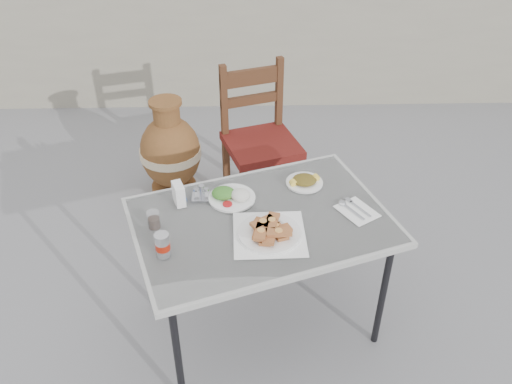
{
  "coord_description": "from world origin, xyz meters",
  "views": [
    {
      "loc": [
        0.1,
        -1.86,
        2.15
      ],
      "look_at": [
        0.15,
        0.03,
        0.78
      ],
      "focal_mm": 38.0,
      "sensor_mm": 36.0,
      "label": 1
    }
  ],
  "objects_px": {
    "soda_can": "(163,245)",
    "terracotta_urn": "(171,153)",
    "chair": "(259,140)",
    "pide_plate": "(269,229)",
    "napkin_holder": "(179,194)",
    "salad_rice_plate": "(231,195)",
    "cafe_table": "(262,227)",
    "salad_chopped_plate": "(304,181)",
    "cola_glass": "(154,221)",
    "condiment_caddy": "(202,194)"
  },
  "relations": [
    {
      "from": "cafe_table",
      "to": "salad_chopped_plate",
      "type": "relative_size",
      "value": 7.27
    },
    {
      "from": "terracotta_urn",
      "to": "salad_chopped_plate",
      "type": "bearing_deg",
      "value": -48.94
    },
    {
      "from": "cafe_table",
      "to": "cola_glass",
      "type": "xyz_separation_m",
      "value": [
        -0.46,
        -0.04,
        0.08
      ]
    },
    {
      "from": "salad_rice_plate",
      "to": "terracotta_urn",
      "type": "distance_m",
      "value": 1.12
    },
    {
      "from": "cafe_table",
      "to": "salad_chopped_plate",
      "type": "bearing_deg",
      "value": 51.04
    },
    {
      "from": "salad_rice_plate",
      "to": "napkin_holder",
      "type": "height_order",
      "value": "napkin_holder"
    },
    {
      "from": "napkin_holder",
      "to": "condiment_caddy",
      "type": "bearing_deg",
      "value": -1.71
    },
    {
      "from": "cafe_table",
      "to": "terracotta_urn",
      "type": "bearing_deg",
      "value": 115.66
    },
    {
      "from": "salad_rice_plate",
      "to": "soda_can",
      "type": "relative_size",
      "value": 2.01
    },
    {
      "from": "pide_plate",
      "to": "condiment_caddy",
      "type": "height_order",
      "value": "condiment_caddy"
    },
    {
      "from": "napkin_holder",
      "to": "chair",
      "type": "relative_size",
      "value": 0.11
    },
    {
      "from": "cola_glass",
      "to": "napkin_holder",
      "type": "height_order",
      "value": "napkin_holder"
    },
    {
      "from": "pide_plate",
      "to": "cola_glass",
      "type": "relative_size",
      "value": 3.85
    },
    {
      "from": "cafe_table",
      "to": "salad_rice_plate",
      "type": "height_order",
      "value": "salad_rice_plate"
    },
    {
      "from": "cafe_table",
      "to": "pide_plate",
      "type": "xyz_separation_m",
      "value": [
        0.03,
        -0.11,
        0.07
      ]
    },
    {
      "from": "cola_glass",
      "to": "napkin_holder",
      "type": "relative_size",
      "value": 0.78
    },
    {
      "from": "condiment_caddy",
      "to": "chair",
      "type": "height_order",
      "value": "chair"
    },
    {
      "from": "cola_glass",
      "to": "condiment_caddy",
      "type": "bearing_deg",
      "value": 46.55
    },
    {
      "from": "napkin_holder",
      "to": "terracotta_urn",
      "type": "distance_m",
      "value": 1.1
    },
    {
      "from": "chair",
      "to": "pide_plate",
      "type": "bearing_deg",
      "value": -107.8
    },
    {
      "from": "cafe_table",
      "to": "condiment_caddy",
      "type": "bearing_deg",
      "value": 149.7
    },
    {
      "from": "cafe_table",
      "to": "salad_rice_plate",
      "type": "bearing_deg",
      "value": 131.9
    },
    {
      "from": "napkin_holder",
      "to": "chair",
      "type": "distance_m",
      "value": 0.99
    },
    {
      "from": "condiment_caddy",
      "to": "napkin_holder",
      "type": "bearing_deg",
      "value": -161.86
    },
    {
      "from": "salad_rice_plate",
      "to": "napkin_holder",
      "type": "relative_size",
      "value": 2.12
    },
    {
      "from": "salad_rice_plate",
      "to": "condiment_caddy",
      "type": "distance_m",
      "value": 0.14
    },
    {
      "from": "pide_plate",
      "to": "salad_chopped_plate",
      "type": "relative_size",
      "value": 1.73
    },
    {
      "from": "soda_can",
      "to": "salad_chopped_plate",
      "type": "bearing_deg",
      "value": 38.33
    },
    {
      "from": "chair",
      "to": "cola_glass",
      "type": "bearing_deg",
      "value": -132.81
    },
    {
      "from": "pide_plate",
      "to": "chair",
      "type": "relative_size",
      "value": 0.33
    },
    {
      "from": "soda_can",
      "to": "napkin_holder",
      "type": "bearing_deg",
      "value": 84.58
    },
    {
      "from": "terracotta_urn",
      "to": "cafe_table",
      "type": "bearing_deg",
      "value": -64.34
    },
    {
      "from": "cola_glass",
      "to": "condiment_caddy",
      "type": "xyz_separation_m",
      "value": [
        0.19,
        0.2,
        -0.01
      ]
    },
    {
      "from": "salad_rice_plate",
      "to": "chair",
      "type": "relative_size",
      "value": 0.23
    },
    {
      "from": "soda_can",
      "to": "cola_glass",
      "type": "height_order",
      "value": "soda_can"
    },
    {
      "from": "cafe_table",
      "to": "soda_can",
      "type": "relative_size",
      "value": 12.0
    },
    {
      "from": "soda_can",
      "to": "napkin_holder",
      "type": "distance_m",
      "value": 0.35
    },
    {
      "from": "salad_chopped_plate",
      "to": "chair",
      "type": "bearing_deg",
      "value": 104.38
    },
    {
      "from": "cafe_table",
      "to": "chair",
      "type": "xyz_separation_m",
      "value": [
        0.02,
        1.0,
        -0.14
      ]
    },
    {
      "from": "napkin_holder",
      "to": "pide_plate",
      "type": "bearing_deg",
      "value": -50.08
    },
    {
      "from": "soda_can",
      "to": "terracotta_urn",
      "type": "xyz_separation_m",
      "value": [
        -0.14,
        1.35,
        -0.41
      ]
    },
    {
      "from": "cafe_table",
      "to": "soda_can",
      "type": "bearing_deg",
      "value": -151.02
    },
    {
      "from": "chair",
      "to": "terracotta_urn",
      "type": "xyz_separation_m",
      "value": [
        -0.56,
        0.13,
        -0.16
      ]
    },
    {
      "from": "pide_plate",
      "to": "salad_chopped_plate",
      "type": "distance_m",
      "value": 0.41
    },
    {
      "from": "cafe_table",
      "to": "napkin_holder",
      "type": "relative_size",
      "value": 12.66
    },
    {
      "from": "salad_chopped_plate",
      "to": "condiment_caddy",
      "type": "xyz_separation_m",
      "value": [
        -0.48,
        -0.11,
        0.01
      ]
    },
    {
      "from": "soda_can",
      "to": "terracotta_urn",
      "type": "bearing_deg",
      "value": 96.02
    },
    {
      "from": "salad_rice_plate",
      "to": "cola_glass",
      "type": "xyz_separation_m",
      "value": [
        -0.33,
        -0.19,
        0.02
      ]
    },
    {
      "from": "pide_plate",
      "to": "cola_glass",
      "type": "xyz_separation_m",
      "value": [
        -0.49,
        0.06,
        0.01
      ]
    },
    {
      "from": "salad_rice_plate",
      "to": "pide_plate",
      "type": "bearing_deg",
      "value": -57.64
    }
  ]
}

